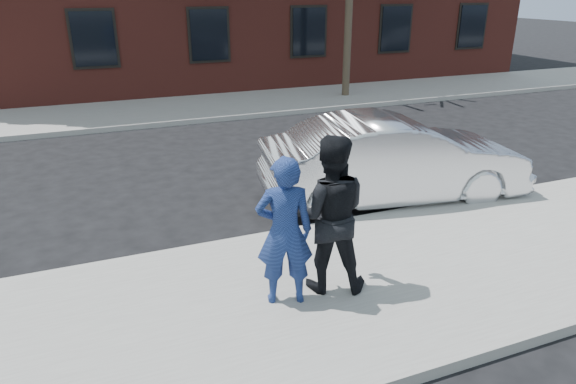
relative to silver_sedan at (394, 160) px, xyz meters
name	(u,v)px	position (x,y,z in m)	size (l,w,h in m)	color
ground	(425,265)	(-0.89, -2.30, -0.80)	(100.00, 100.00, 0.00)	black
near_sidewalk	(436,268)	(-0.89, -2.55, -0.73)	(50.00, 3.50, 0.15)	gray
near_curb	(370,219)	(-0.89, -0.75, -0.73)	(50.00, 0.10, 0.15)	#999691
far_sidewalk	(222,106)	(-0.89, 8.95, -0.73)	(50.00, 3.50, 0.15)	gray
far_curb	(238,117)	(-0.89, 7.15, -0.73)	(50.00, 0.10, 0.15)	#999691
silver_sedan	(394,160)	(0.00, 0.00, 0.00)	(1.70, 4.88, 1.61)	silver
man_hoodie	(284,232)	(-3.19, -2.57, 0.28)	(0.78, 0.62, 1.87)	navy
man_peacoat	(329,214)	(-2.56, -2.48, 0.36)	(1.21, 1.09, 2.03)	black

